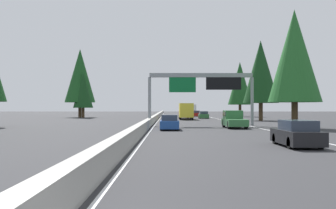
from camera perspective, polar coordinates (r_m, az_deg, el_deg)
name	(u,v)px	position (r m, az deg, el deg)	size (l,w,h in m)	color
ground_plane	(157,121)	(65.78, -1.68, -2.36)	(320.00, 320.00, 0.00)	#2D2D30
median_barrier	(158,116)	(85.76, -1.50, -1.62)	(180.00, 0.56, 0.90)	#9E9B93
shoulder_stripe_right	(217,119)	(76.36, 7.22, -2.09)	(160.00, 0.16, 0.01)	silver
shoulder_stripe_median	(159,119)	(75.76, -1.27, -2.11)	(160.00, 0.16, 0.01)	silver
sign_gantry_overhead	(202,84)	(47.00, 5.04, 3.02)	(0.50, 12.68, 6.31)	gray
sedan_far_center	(297,134)	(22.89, 18.30, -4.14)	(4.40, 1.80, 1.47)	black
sedan_distant_a	(169,123)	(38.21, 0.21, -2.69)	(4.40, 1.80, 1.47)	#1E4793
box_truck_near_right	(186,111)	(71.45, 2.62, -0.92)	(8.50, 2.40, 2.95)	gold
bus_far_right	(191,109)	(119.05, 3.36, -0.69)	(11.50, 2.55, 3.10)	white
pickup_far_left	(234,119)	(42.37, 9.58, -2.15)	(5.60, 2.00, 1.86)	#2D6B38
minivan_mid_right	(184,114)	(80.20, 2.31, -1.34)	(5.00, 1.95, 1.69)	maroon
sedan_mid_left	(203,115)	(78.14, 5.20, -1.56)	(4.40, 1.80, 1.47)	#2D6B38
sedan_distant_b	(196,114)	(94.28, 4.15, -1.37)	(4.40, 1.80, 1.47)	maroon
conifer_right_near	(294,56)	(43.27, 17.99, 6.76)	(5.49, 5.49, 12.49)	#4C3823
conifer_right_mid	(261,72)	(67.82, 13.38, 4.68)	(5.96, 5.96, 13.55)	#4C3823
conifer_right_far	(240,83)	(96.88, 10.47, 3.06)	(5.88, 5.88, 13.36)	#4C3823
conifer_left_mid	(80,76)	(89.37, -12.73, 4.13)	(6.74, 6.74, 15.33)	#4C3823
conifer_left_far	(83,90)	(87.24, -12.29, 2.03)	(4.31, 4.31, 9.81)	#4C3823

